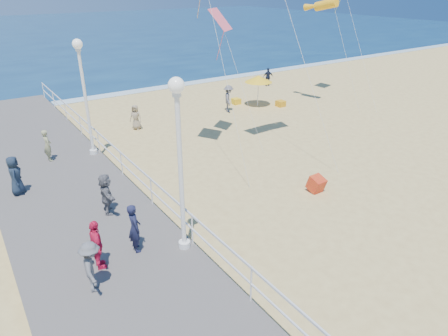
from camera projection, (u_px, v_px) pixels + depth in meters
ground at (307, 208)px, 15.38m from camera, size 160.00×160.00×0.00m
ocean at (17, 35)px, 64.07m from camera, size 160.00×90.00×0.05m
surf_line at (116, 94)px, 30.73m from camera, size 160.00×1.20×0.04m
boardwalk at (119, 278)px, 11.49m from camera, size 5.00×44.00×0.40m
railing at (192, 221)px, 12.28m from camera, size 0.05×42.00×0.55m
lamp_post_mid at (180, 151)px, 11.11m from camera, size 0.44×0.44×5.32m
lamp_post_far at (84, 87)px, 17.85m from camera, size 0.44×0.44×5.32m
spectator_0 at (135, 228)px, 12.04m from camera, size 0.44×0.62×1.59m
spectator_2 at (92, 267)px, 10.47m from camera, size 0.77×1.07×1.49m
spectator_3 at (97, 245)px, 11.28m from camera, size 0.45×0.94×1.56m
spectator_4 at (15, 175)px, 15.29m from camera, size 0.68×0.87×1.57m
spectator_5 at (106, 194)px, 14.05m from camera, size 0.70×1.46×1.51m
spectator_6 at (47, 145)px, 18.22m from camera, size 0.38×0.56×1.48m
beach_walker_a at (229, 99)px, 26.38m from camera, size 1.16×1.32×1.77m
beach_walker_b at (268, 77)px, 32.98m from camera, size 0.94×0.69×1.48m
beach_walker_c at (136, 117)px, 23.29m from camera, size 0.82×0.84×1.46m
box_kite at (316, 185)px, 16.46m from camera, size 0.57×0.72×0.74m
beach_umbrella at (258, 79)px, 27.10m from camera, size 1.90×1.90×2.14m
beach_chair_left at (236, 101)px, 28.31m from camera, size 0.55×0.55×0.40m
beach_chair_right at (281, 104)px, 27.78m from camera, size 0.55×0.55×0.40m
kite_windsock at (326, 5)px, 25.28m from camera, size 0.99×2.61×1.06m
kite_diamond_pink at (220, 19)px, 19.47m from camera, size 1.56×1.49×1.01m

